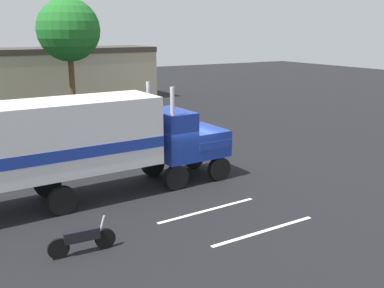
{
  "coord_description": "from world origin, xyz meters",
  "views": [
    {
      "loc": [
        -9.44,
        -16.62,
        6.73
      ],
      "look_at": [
        0.56,
        0.3,
        1.6
      ],
      "focal_mm": 40.64,
      "sensor_mm": 36.0,
      "label": 1
    }
  ],
  "objects": [
    {
      "name": "lane_stripe_near",
      "position": [
        -0.98,
        -3.5,
        0.01
      ],
      "size": [
        4.4,
        0.33,
        0.01
      ],
      "primitive_type": "cube",
      "rotation": [
        0.0,
        0.0,
        0.04
      ],
      "color": "silver",
      "rests_on": "ground_plane"
    },
    {
      "name": "motorcycle",
      "position": [
        -6.12,
        -4.32,
        0.48
      ],
      "size": [
        2.11,
        0.31,
        1.12
      ],
      "color": "black",
      "rests_on": "ground_plane"
    },
    {
      "name": "tree_left",
      "position": [
        -0.08,
        17.88,
        6.77
      ],
      "size": [
        4.83,
        4.83,
        9.22
      ],
      "color": "brown",
      "rests_on": "ground_plane"
    },
    {
      "name": "person_bystander",
      "position": [
        -4.62,
        3.1,
        0.89
      ],
      "size": [
        0.34,
        0.46,
        1.63
      ],
      "color": "black",
      "rests_on": "ground_plane"
    },
    {
      "name": "lane_stripe_mid",
      "position": [
        -0.26,
        -6.02,
        0.01
      ],
      "size": [
        4.4,
        0.21,
        0.01
      ],
      "primitive_type": "cube",
      "rotation": [
        0.0,
        0.0,
        0.01
      ],
      "color": "silver",
      "rests_on": "ground_plane"
    },
    {
      "name": "ground_plane",
      "position": [
        0.0,
        0.0,
        0.0
      ],
      "size": [
        120.0,
        120.0,
        0.0
      ],
      "primitive_type": "plane",
      "color": "black"
    },
    {
      "name": "building_backdrop",
      "position": [
        2.17,
        26.0,
        2.81
      ],
      "size": [
        15.71,
        6.59,
        5.2
      ],
      "color": "#B7AD8C",
      "rests_on": "ground_plane"
    },
    {
      "name": "semi_truck",
      "position": [
        -5.79,
        0.1,
        2.52
      ],
      "size": [
        14.25,
        3.34,
        4.5
      ],
      "color": "#193399",
      "rests_on": "ground_plane"
    }
  ]
}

